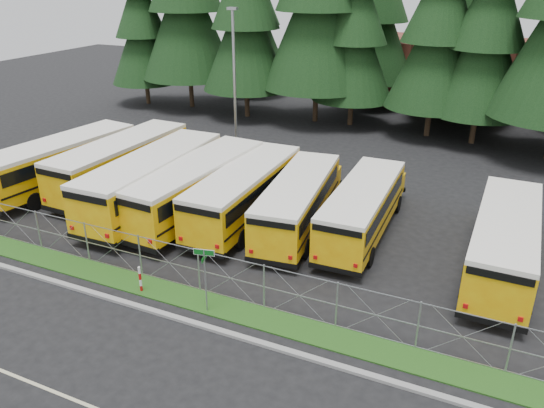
{
  "coord_description": "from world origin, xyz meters",
  "views": [
    {
      "loc": [
        9.66,
        -17.02,
        12.49
      ],
      "look_at": [
        0.06,
        4.0,
        2.19
      ],
      "focal_mm": 35.0,
      "sensor_mm": 36.0,
      "label": 1
    }
  ],
  "objects_px": {
    "bus_6": "(364,209)",
    "light_standard": "(234,78)",
    "bus_0": "(67,163)",
    "bus_1": "(126,164)",
    "bus_4": "(248,193)",
    "bus_5": "(300,203)",
    "bus_2": "(158,181)",
    "striped_bollard": "(140,279)",
    "street_sign": "(205,267)",
    "bus_east": "(504,242)",
    "bus_3": "(201,188)"
  },
  "relations": [
    {
      "from": "bus_2",
      "to": "bus_4",
      "type": "relative_size",
      "value": 1.1
    },
    {
      "from": "street_sign",
      "to": "bus_east",
      "type": "bearing_deg",
      "value": 38.22
    },
    {
      "from": "bus_east",
      "to": "striped_bollard",
      "type": "xyz_separation_m",
      "value": [
        -13.62,
        -8.1,
        -0.84
      ]
    },
    {
      "from": "bus_5",
      "to": "light_standard",
      "type": "height_order",
      "value": "light_standard"
    },
    {
      "from": "bus_5",
      "to": "striped_bollard",
      "type": "bearing_deg",
      "value": -120.62
    },
    {
      "from": "bus_4",
      "to": "bus_east",
      "type": "height_order",
      "value": "bus_4"
    },
    {
      "from": "bus_5",
      "to": "striped_bollard",
      "type": "height_order",
      "value": "bus_5"
    },
    {
      "from": "bus_3",
      "to": "bus_5",
      "type": "xyz_separation_m",
      "value": [
        5.52,
        0.72,
        -0.16
      ]
    },
    {
      "from": "bus_2",
      "to": "bus_3",
      "type": "xyz_separation_m",
      "value": [
        2.59,
        0.29,
        -0.06
      ]
    },
    {
      "from": "bus_2",
      "to": "street_sign",
      "type": "height_order",
      "value": "bus_2"
    },
    {
      "from": "bus_4",
      "to": "light_standard",
      "type": "height_order",
      "value": "light_standard"
    },
    {
      "from": "bus_2",
      "to": "bus_east",
      "type": "distance_m",
      "value": 17.98
    },
    {
      "from": "bus_0",
      "to": "bus_5",
      "type": "distance_m",
      "value": 15.15
    },
    {
      "from": "bus_2",
      "to": "striped_bollard",
      "type": "distance_m",
      "value": 8.7
    },
    {
      "from": "bus_6",
      "to": "bus_3",
      "type": "bearing_deg",
      "value": -172.7
    },
    {
      "from": "street_sign",
      "to": "bus_3",
      "type": "bearing_deg",
      "value": 122.65
    },
    {
      "from": "bus_4",
      "to": "street_sign",
      "type": "height_order",
      "value": "bus_4"
    },
    {
      "from": "bus_1",
      "to": "bus_5",
      "type": "distance_m",
      "value": 11.75
    },
    {
      "from": "bus_6",
      "to": "light_standard",
      "type": "relative_size",
      "value": 1.03
    },
    {
      "from": "bus_east",
      "to": "striped_bollard",
      "type": "height_order",
      "value": "bus_east"
    },
    {
      "from": "bus_2",
      "to": "light_standard",
      "type": "distance_m",
      "value": 11.28
    },
    {
      "from": "bus_3",
      "to": "bus_east",
      "type": "xyz_separation_m",
      "value": [
        15.38,
        0.34,
        -0.11
      ]
    },
    {
      "from": "bus_2",
      "to": "bus_5",
      "type": "distance_m",
      "value": 8.18
    },
    {
      "from": "bus_4",
      "to": "bus_5",
      "type": "bearing_deg",
      "value": 1.68
    },
    {
      "from": "bus_east",
      "to": "bus_1",
      "type": "bearing_deg",
      "value": 178.03
    },
    {
      "from": "bus_2",
      "to": "light_standard",
      "type": "relative_size",
      "value": 1.21
    },
    {
      "from": "bus_3",
      "to": "bus_0",
      "type": "bearing_deg",
      "value": -176.45
    },
    {
      "from": "street_sign",
      "to": "bus_1",
      "type": "bearing_deg",
      "value": 140.46
    },
    {
      "from": "bus_0",
      "to": "bus_3",
      "type": "relative_size",
      "value": 0.99
    },
    {
      "from": "bus_2",
      "to": "light_standard",
      "type": "height_order",
      "value": "light_standard"
    },
    {
      "from": "bus_0",
      "to": "bus_1",
      "type": "distance_m",
      "value": 3.68
    },
    {
      "from": "bus_6",
      "to": "striped_bollard",
      "type": "bearing_deg",
      "value": -128.93
    },
    {
      "from": "bus_east",
      "to": "striped_bollard",
      "type": "bearing_deg",
      "value": -148.33
    },
    {
      "from": "bus_6",
      "to": "light_standard",
      "type": "distance_m",
      "value": 15.59
    },
    {
      "from": "bus_0",
      "to": "bus_1",
      "type": "height_order",
      "value": "bus_1"
    },
    {
      "from": "bus_1",
      "to": "light_standard",
      "type": "distance_m",
      "value": 10.1
    },
    {
      "from": "bus_3",
      "to": "bus_6",
      "type": "height_order",
      "value": "bus_3"
    },
    {
      "from": "bus_3",
      "to": "bus_6",
      "type": "bearing_deg",
      "value": 12.28
    },
    {
      "from": "bus_1",
      "to": "bus_6",
      "type": "xyz_separation_m",
      "value": [
        14.97,
        -0.12,
        -0.18
      ]
    },
    {
      "from": "bus_1",
      "to": "bus_east",
      "type": "relative_size",
      "value": 1.07
    },
    {
      "from": "bus_6",
      "to": "light_standard",
      "type": "xyz_separation_m",
      "value": [
        -12.08,
        8.96,
        4.13
      ]
    },
    {
      "from": "bus_1",
      "to": "bus_2",
      "type": "relative_size",
      "value": 0.96
    },
    {
      "from": "bus_1",
      "to": "bus_3",
      "type": "xyz_separation_m",
      "value": [
        6.21,
        -1.44,
        0.0
      ]
    },
    {
      "from": "bus_2",
      "to": "bus_5",
      "type": "xyz_separation_m",
      "value": [
        8.11,
        1.01,
        -0.22
      ]
    },
    {
      "from": "bus_1",
      "to": "light_standard",
      "type": "xyz_separation_m",
      "value": [
        2.9,
        8.84,
        3.95
      ]
    },
    {
      "from": "striped_bollard",
      "to": "bus_east",
      "type": "bearing_deg",
      "value": 30.74
    },
    {
      "from": "bus_2",
      "to": "bus_5",
      "type": "height_order",
      "value": "bus_2"
    },
    {
      "from": "bus_2",
      "to": "street_sign",
      "type": "bearing_deg",
      "value": -45.64
    },
    {
      "from": "striped_bollard",
      "to": "light_standard",
      "type": "bearing_deg",
      "value": 105.7
    },
    {
      "from": "bus_0",
      "to": "bus_east",
      "type": "xyz_separation_m",
      "value": [
        24.99,
        0.31,
        -0.1
      ]
    }
  ]
}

